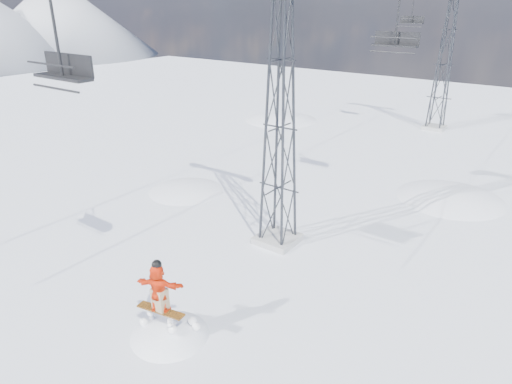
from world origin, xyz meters
TOP-DOWN VIEW (x-y plane):
  - ground at (0.00, 0.00)m, footprint 120.00×120.00m
  - snow_terrain at (-4.77, 21.24)m, footprint 39.00×37.00m
  - lift_tower_near at (0.80, 8.00)m, footprint 5.20×1.80m
  - lift_tower_far at (0.80, 33.00)m, footprint 5.20×1.80m
  - snowboarder_jump at (1.42, 0.46)m, footprint 4.40×4.40m
  - lift_chair_near at (-1.40, -0.14)m, footprint 2.24×0.64m
  - lift_chair_mid at (3.00, 14.63)m, footprint 2.20×0.63m
  - lift_chair_far at (-1.40, 30.03)m, footprint 1.87×0.54m

SIDE VIEW (x-z plane):
  - snow_terrain at x=-4.77m, z-range -20.59..1.41m
  - snowboarder_jump at x=1.42m, z-range -5.13..1.88m
  - ground at x=0.00m, z-range 0.00..0.00m
  - lift_tower_near at x=0.80m, z-range -0.24..11.18m
  - lift_tower_far at x=0.80m, z-range -0.24..11.18m
  - lift_chair_near at x=-1.40m, z-range 7.24..10.02m
  - lift_chair_mid at x=3.00m, z-range 7.31..10.03m
  - lift_chair_far at x=-1.40m, z-range 7.83..10.15m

